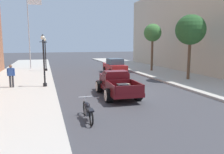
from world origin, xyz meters
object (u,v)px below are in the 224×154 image
object	(u,v)px
hotrod_truck_maroon	(116,84)
street_lamp_near	(44,56)
street_tree_nearest	(191,30)
flagpole	(30,23)
motorcycle_parked	(88,110)
street_tree_second	(153,33)
street_lamp_far	(45,52)
pedestrian_sidewalk_left	(11,75)
car_background_red	(115,66)

from	to	relation	value
hotrod_truck_maroon	street_lamp_near	distance (m)	5.93
street_lamp_near	street_tree_nearest	distance (m)	12.51
flagpole	hotrod_truck_maroon	bearing A→B (deg)	-70.16
hotrod_truck_maroon	motorcycle_parked	world-z (taller)	hotrod_truck_maroon
motorcycle_parked	street_tree_nearest	xyz separation A→B (m)	(10.56, 7.54, 4.03)
street_tree_nearest	street_tree_second	size ratio (longest dim) A/B	1.05
street_lamp_far	street_lamp_near	bearing A→B (deg)	-91.02
hotrod_truck_maroon	pedestrian_sidewalk_left	xyz separation A→B (m)	(-6.74, 3.96, 0.33)
car_background_red	flagpole	distance (m)	11.89
street_lamp_far	street_tree_second	size ratio (longest dim) A/B	0.71
pedestrian_sidewalk_left	street_tree_nearest	xyz separation A→B (m)	(14.66, -0.55, 3.38)
hotrod_truck_maroon	street_tree_nearest	distance (m)	9.39
motorcycle_parked	street_tree_second	bearing A→B (deg)	53.97
hotrod_truck_maroon	car_background_red	distance (m)	10.76
motorcycle_parked	car_background_red	bearing A→B (deg)	68.04
car_background_red	street_lamp_near	distance (m)	10.22
street_lamp_near	street_lamp_far	world-z (taller)	same
car_background_red	flagpole	world-z (taller)	flagpole
car_background_red	pedestrian_sidewalk_left	bearing A→B (deg)	-147.43
motorcycle_parked	street_tree_nearest	bearing A→B (deg)	35.52
pedestrian_sidewalk_left	street_lamp_near	xyz separation A→B (m)	(2.33, -0.34, 1.30)
street_lamp_near	street_lamp_far	distance (m)	9.91
motorcycle_parked	car_background_red	size ratio (longest dim) A/B	0.49
car_background_red	street_lamp_far	size ratio (longest dim) A/B	1.13
hotrod_truck_maroon	street_lamp_near	bearing A→B (deg)	140.63
car_background_red	pedestrian_sidewalk_left	world-z (taller)	pedestrian_sidewalk_left
hotrod_truck_maroon	street_tree_second	world-z (taller)	street_tree_second
street_tree_nearest	street_tree_second	bearing A→B (deg)	91.90
car_background_red	street_tree_second	world-z (taller)	street_tree_second
motorcycle_parked	flagpole	distance (m)	21.26
car_background_red	pedestrian_sidewalk_left	size ratio (longest dim) A/B	2.63
car_background_red	street_lamp_far	xyz separation A→B (m)	(-7.40, 3.24, 1.62)
flagpole	street_tree_nearest	size ratio (longest dim) A/B	1.62
street_tree_nearest	street_tree_second	distance (m)	6.68
hotrod_truck_maroon	car_background_red	bearing A→B (deg)	72.87
pedestrian_sidewalk_left	street_tree_nearest	world-z (taller)	street_tree_nearest
motorcycle_parked	flagpole	size ratio (longest dim) A/B	0.23
car_background_red	pedestrian_sidewalk_left	distance (m)	11.76
pedestrian_sidewalk_left	flagpole	world-z (taller)	flagpole
car_background_red	street_tree_nearest	distance (m)	9.14
pedestrian_sidewalk_left	street_lamp_far	world-z (taller)	street_lamp_far
motorcycle_parked	street_tree_second	distance (m)	18.04
car_background_red	street_lamp_near	xyz separation A→B (m)	(-7.58, -6.67, 1.62)
motorcycle_parked	street_tree_nearest	world-z (taller)	street_tree_nearest
hotrod_truck_maroon	car_background_red	xyz separation A→B (m)	(3.17, 10.29, 0.01)
street_lamp_far	street_tree_nearest	bearing A→B (deg)	-39.76
street_tree_second	street_tree_nearest	bearing A→B (deg)	-88.10
motorcycle_parked	flagpole	world-z (taller)	flagpole
flagpole	street_tree_nearest	world-z (taller)	flagpole
street_lamp_far	street_tree_second	distance (m)	12.59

